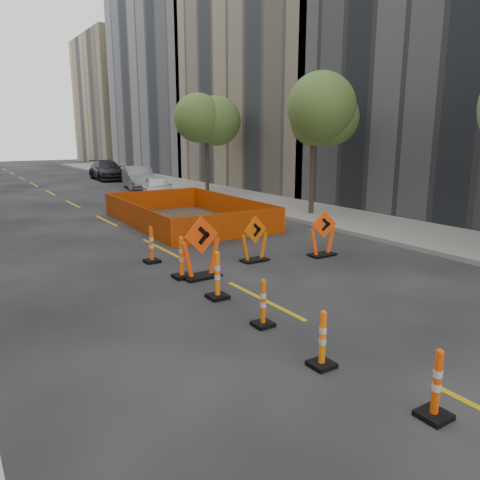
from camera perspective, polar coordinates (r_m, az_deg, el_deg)
ground_plane at (r=8.23m, az=19.78°, el=-14.97°), size 140.00×140.00×0.00m
sidewalk_right at (r=22.42m, az=9.79°, el=3.21°), size 4.00×90.00×0.15m
bld_right_c at (r=36.43m, az=6.93°, el=17.84°), size 12.00×16.00×14.00m
bld_right_d at (r=50.46m, az=-5.63°, el=19.85°), size 12.00×18.00×20.00m
bld_right_e at (r=67.09m, az=-13.07°, el=16.11°), size 12.00×14.00×16.00m
tree_r_b at (r=21.73m, az=9.03°, el=14.72°), size 2.80×2.80×5.95m
tree_r_c at (r=29.97m, az=-4.13°, el=14.26°), size 2.80×2.80×5.95m
channelizer_2 at (r=6.97m, az=22.87°, el=-15.86°), size 0.40×0.40×1.01m
channelizer_3 at (r=7.86m, az=10.03°, el=-11.77°), size 0.39×0.39×0.98m
channelizer_4 at (r=9.30m, az=2.84°, el=-7.64°), size 0.39×0.39×0.98m
channelizer_5 at (r=10.80m, az=-2.78°, el=-4.28°), size 0.45×0.45×1.13m
channelizer_6 at (r=12.40m, az=-7.13°, el=-2.09°), size 0.45×0.45×1.14m
channelizer_7 at (r=14.05m, az=-10.76°, el=-0.54°), size 0.43×0.43×1.09m
chevron_sign_left at (r=12.31m, az=-4.78°, el=-0.89°), size 1.14×0.71×1.66m
chevron_sign_center at (r=13.92m, az=1.79°, el=0.17°), size 0.98×0.65×1.39m
chevron_sign_right at (r=14.76m, az=10.07°, el=0.82°), size 1.06×0.77×1.45m
safety_fence at (r=20.33m, az=-6.62°, el=3.54°), size 4.91×8.10×1.00m
parked_car_near at (r=28.30m, az=-10.02°, el=6.36°), size 2.49×4.16×1.33m
parked_car_mid at (r=33.14m, az=-12.25°, el=7.41°), size 2.59×5.06×1.59m
parked_car_far at (r=40.99m, az=-15.88°, el=8.18°), size 2.52×5.54×1.57m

